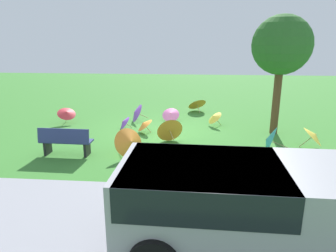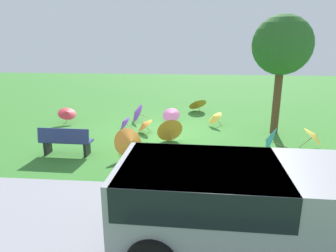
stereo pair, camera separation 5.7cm
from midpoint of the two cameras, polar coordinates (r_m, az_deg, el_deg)
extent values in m
plane|color=#387A2D|center=(12.00, -0.80, -0.93)|extent=(40.00, 40.00, 0.00)
cube|color=gray|center=(5.96, -7.99, -19.99)|extent=(40.00, 4.36, 0.01)
cube|color=#99999E|center=(5.40, 16.54, -13.95)|extent=(4.64, 1.99, 1.35)
cube|color=black|center=(5.12, 6.57, -9.99)|extent=(2.61, 1.97, 0.55)
cylinder|color=black|center=(6.39, -0.04, -13.09)|extent=(0.76, 0.23, 0.76)
cylinder|color=black|center=(6.88, 28.49, -12.99)|extent=(0.76, 0.23, 0.76)
cube|color=navy|center=(9.95, -18.28, -2.63)|extent=(1.61, 0.48, 0.05)
cube|color=navy|center=(9.72, -18.87, -1.74)|extent=(1.60, 0.15, 0.45)
cube|color=black|center=(10.30, -21.42, -3.64)|extent=(0.09, 0.41, 0.45)
cube|color=black|center=(9.78, -14.74, -4.06)|extent=(0.09, 0.41, 0.45)
cylinder|color=brown|center=(12.14, 19.81, 4.76)|extent=(0.28, 0.28, 2.65)
sphere|color=#286023|center=(11.95, 20.71, 14.01)|extent=(2.13, 2.13, 2.13)
cylinder|color=tan|center=(12.85, 9.55, 0.80)|extent=(0.31, 0.13, 0.35)
cone|color=yellow|center=(12.72, 8.78, 1.68)|extent=(0.75, 0.80, 0.53)
sphere|color=tan|center=(12.69, 8.60, 1.88)|extent=(0.06, 0.05, 0.05)
cylinder|color=tan|center=(12.41, -7.22, 0.13)|extent=(0.29, 0.12, 0.23)
cone|color=purple|center=(12.35, -8.12, 0.72)|extent=(0.63, 0.71, 0.54)
sphere|color=tan|center=(12.34, -8.35, 0.87)|extent=(0.06, 0.05, 0.05)
cylinder|color=tan|center=(11.09, 24.51, -2.75)|extent=(0.38, 0.09, 0.40)
cone|color=yellow|center=(11.06, 25.83, -1.63)|extent=(0.81, 0.91, 0.65)
sphere|color=tan|center=(11.06, 26.11, -1.40)|extent=(0.06, 0.04, 0.05)
cylinder|color=tan|center=(10.38, 0.87, -1.74)|extent=(0.20, 0.48, 0.21)
cone|color=orange|center=(10.65, 0.38, -0.54)|extent=(1.03, 0.79, 0.92)
sphere|color=tan|center=(10.73, 0.25, -0.24)|extent=(0.05, 0.06, 0.05)
cylinder|color=tan|center=(13.43, 0.80, 1.61)|extent=(0.05, 0.27, 0.31)
cone|color=pink|center=(13.22, 0.69, 2.27)|extent=(0.80, 0.72, 0.58)
sphere|color=tan|center=(13.17, 0.66, 2.44)|extent=(0.04, 0.05, 0.05)
cylinder|color=tan|center=(11.77, -3.59, -0.54)|extent=(0.24, 0.07, 0.30)
cone|color=orange|center=(11.71, -4.36, 0.36)|extent=(0.73, 0.78, 0.52)
sphere|color=tan|center=(11.69, -4.57, 0.62)|extent=(0.06, 0.04, 0.05)
cylinder|color=tan|center=(9.66, -7.95, -3.41)|extent=(0.33, 0.35, 0.24)
cone|color=orange|center=(9.35, -7.01, -3.03)|extent=(1.09, 1.07, 0.93)
sphere|color=tan|center=(9.26, -6.72, -2.91)|extent=(0.06, 0.06, 0.05)
cylinder|color=tan|center=(9.93, 20.31, -3.32)|extent=(0.51, 0.17, 0.17)
cone|color=teal|center=(9.91, 18.43, -2.59)|extent=(0.67, 1.02, 0.95)
sphere|color=tan|center=(9.91, 18.00, -2.42)|extent=(0.05, 0.05, 0.04)
cylinder|color=tan|center=(13.83, -18.30, 1.46)|extent=(0.18, 0.24, 0.43)
cone|color=#D8383F|center=(13.62, -18.24, 2.38)|extent=(1.03, 1.02, 0.49)
sphere|color=tan|center=(13.58, -18.23, 2.56)|extent=(0.06, 0.06, 0.05)
cylinder|color=tan|center=(15.08, 5.94, 3.23)|extent=(0.17, 0.29, 0.37)
cone|color=orange|center=(15.21, 5.59, 4.28)|extent=(1.17, 1.12, 0.71)
sphere|color=tan|center=(15.24, 5.49, 4.56)|extent=(0.06, 0.06, 0.05)
cylinder|color=tan|center=(13.45, -4.51, 1.94)|extent=(0.49, 0.21, 0.28)
cone|color=purple|center=(13.36, -5.86, 2.53)|extent=(0.78, 0.96, 0.80)
sphere|color=tan|center=(13.34, -6.15, 2.66)|extent=(0.06, 0.05, 0.05)
camera|label=1|loc=(0.03, -89.84, 0.04)|focal=32.59mm
camera|label=2|loc=(0.03, 90.16, -0.04)|focal=32.59mm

